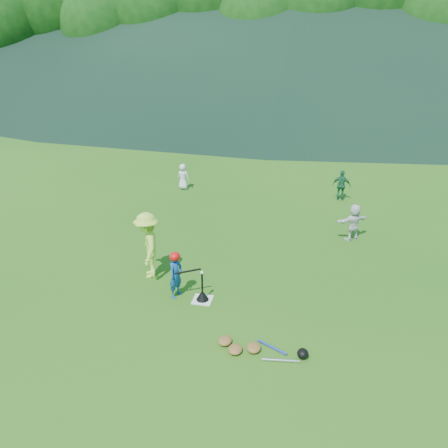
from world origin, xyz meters
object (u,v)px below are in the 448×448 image
(home_plate, at_px, (203,300))
(fielder_a, at_px, (183,177))
(fielder_c, at_px, (342,185))
(adult_coach, at_px, (148,245))
(equipment_pile, at_px, (254,348))
(batter_child, at_px, (176,275))
(fielder_d, at_px, (354,222))
(batting_tee, at_px, (202,295))

(home_plate, bearing_deg, fielder_a, 109.61)
(fielder_c, bearing_deg, adult_coach, 64.05)
(fielder_c, xyz_separation_m, equipment_pile, (-1.99, -9.29, -0.51))
(fielder_a, bearing_deg, fielder_c, -168.44)
(batter_child, distance_m, fielder_d, 5.95)
(fielder_d, relative_size, batting_tee, 1.67)
(adult_coach, bearing_deg, equipment_pile, 30.68)
(adult_coach, xyz_separation_m, fielder_a, (-1.16, 6.94, -0.34))
(equipment_pile, bearing_deg, fielder_d, 68.97)
(home_plate, xyz_separation_m, adult_coach, (-1.62, 0.86, 0.85))
(adult_coach, height_order, equipment_pile, adult_coach)
(fielder_c, bearing_deg, batter_child, 72.34)
(fielder_a, bearing_deg, adult_coach, 111.47)
(home_plate, distance_m, batting_tee, 0.12)
(equipment_pile, bearing_deg, batting_tee, 132.85)
(fielder_a, xyz_separation_m, batting_tee, (2.78, -7.80, -0.39))
(fielder_d, bearing_deg, adult_coach, 0.14)
(home_plate, height_order, fielder_c, fielder_c)
(home_plate, xyz_separation_m, batter_child, (-0.65, 0.06, 0.56))
(home_plate, distance_m, equipment_pile, 2.10)
(home_plate, bearing_deg, equipment_pile, -47.15)
(batter_child, bearing_deg, fielder_d, -28.31)
(home_plate, distance_m, fielder_d, 5.57)
(home_plate, bearing_deg, batting_tee, 0.00)
(batter_child, relative_size, fielder_d, 1.00)
(home_plate, distance_m, fielder_c, 8.49)
(batter_child, relative_size, fielder_c, 0.99)
(fielder_a, distance_m, fielder_d, 7.36)
(fielder_a, bearing_deg, home_plate, 121.62)
(batter_child, distance_m, fielder_c, 8.70)
(batter_child, xyz_separation_m, fielder_a, (-2.13, 7.74, -0.05))
(fielder_d, distance_m, equipment_pile, 6.16)
(fielder_d, xyz_separation_m, batting_tee, (-3.63, -4.19, -0.44))
(batter_child, distance_m, fielder_a, 8.02)
(batter_child, height_order, fielder_c, fielder_c)
(batter_child, xyz_separation_m, adult_coach, (-0.97, 0.80, 0.30))
(fielder_a, xyz_separation_m, equipment_pile, (4.21, -9.34, -0.45))
(batter_child, xyz_separation_m, fielder_d, (4.28, 4.13, 0.00))
(fielder_c, xyz_separation_m, fielder_d, (0.21, -3.56, -0.01))
(adult_coach, height_order, fielder_a, adult_coach)
(batting_tee, bearing_deg, equipment_pile, -47.15)
(batter_child, xyz_separation_m, batting_tee, (0.65, -0.06, -0.44))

